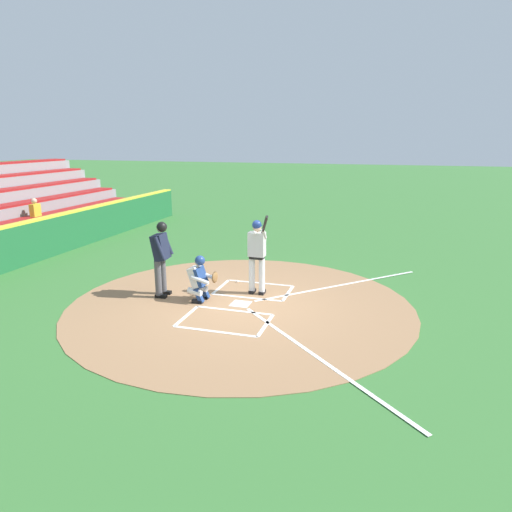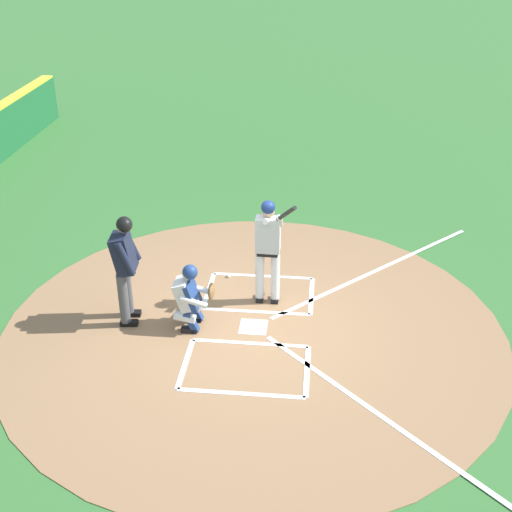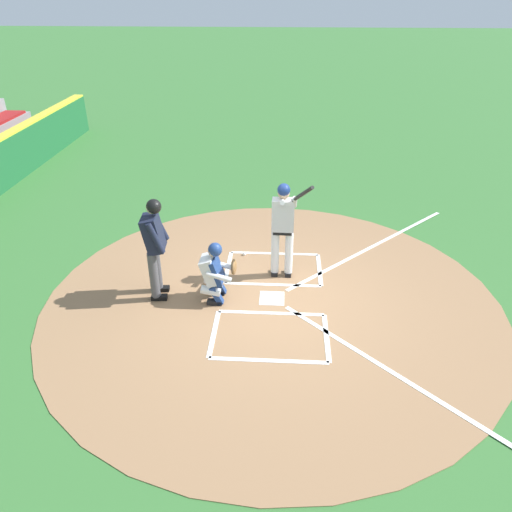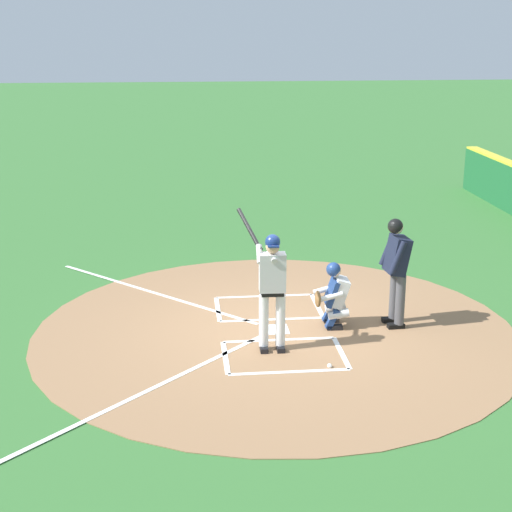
# 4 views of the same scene
# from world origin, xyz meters

# --- Properties ---
(ground_plane) EXTENTS (120.00, 120.00, 0.00)m
(ground_plane) POSITION_xyz_m (0.00, 0.00, 0.00)
(ground_plane) COLOR #387033
(dirt_circle) EXTENTS (8.00, 8.00, 0.01)m
(dirt_circle) POSITION_xyz_m (0.00, 0.00, 0.01)
(dirt_circle) COLOR #99704C
(dirt_circle) RESTS_ON ground
(home_plate_and_chalk) EXTENTS (7.93, 4.91, 0.01)m
(home_plate_and_chalk) POSITION_xyz_m (0.00, 0.88, 0.01)
(home_plate_and_chalk) COLOR white
(home_plate_and_chalk) RESTS_ON dirt_circle
(batter) EXTENTS (0.94, 0.69, 2.13)m
(batter) POSITION_xyz_m (-0.80, 0.17, 1.10)
(batter) COLOR white
(batter) RESTS_ON ground
(catcher) EXTENTS (0.59, 0.62, 1.13)m
(catcher) POSITION_xyz_m (0.06, -0.99, 0.59)
(catcher) COLOR black
(catcher) RESTS_ON ground
(plate_umpire) EXTENTS (0.60, 0.44, 1.86)m
(plate_umpire) POSITION_xyz_m (0.00, -2.01, 1.08)
(plate_umpire) COLOR #4C4C51
(plate_umpire) RESTS_ON ground
(baseball) EXTENTS (0.07, 0.07, 0.07)m
(baseball) POSITION_xyz_m (-1.55, -0.61, 0.04)
(baseball) COLOR white
(baseball) RESTS_ON ground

